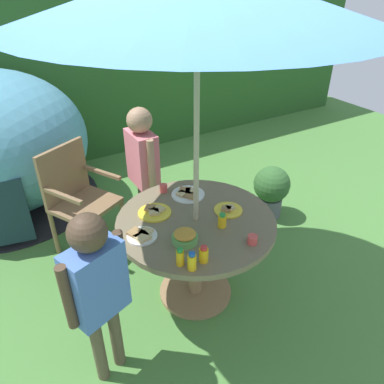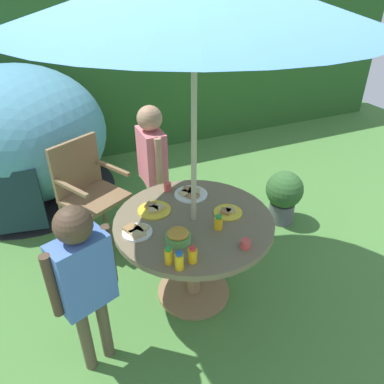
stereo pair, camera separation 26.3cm
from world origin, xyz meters
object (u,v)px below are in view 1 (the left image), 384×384
plate_center_back (228,210)px  potted_plant (271,189)px  plate_near_left (188,194)px  cup_far (163,188)px  juice_bottle_far_left (204,254)px  child_in_blue_shirt (96,282)px  snack_bowl (185,237)px  plate_far_right (155,212)px  juice_bottle_near_right (192,262)px  wooden_chair (77,193)px  juice_bottle_mid_left (180,257)px  garden_table (196,237)px  juice_bottle_mid_right (222,221)px  child_in_pink_shirt (142,159)px  cup_near (252,240)px  plate_center_front (142,235)px

plate_center_back → potted_plant: bearing=30.8°
plate_near_left → cup_far: size_ratio=4.10×
plate_near_left → juice_bottle_far_left: juice_bottle_far_left is taller
child_in_blue_shirt → snack_bowl: 0.63m
plate_far_right → juice_bottle_near_right: bearing=-95.5°
wooden_chair → juice_bottle_mid_left: wooden_chair is taller
juice_bottle_near_right → juice_bottle_far_left: 0.10m
juice_bottle_near_right → juice_bottle_mid_left: bearing=119.9°
garden_table → potted_plant: (1.22, 0.54, -0.25)m
snack_bowl → plate_near_left: 0.57m
plate_center_back → juice_bottle_far_left: bearing=-140.4°
potted_plant → juice_bottle_mid_right: size_ratio=5.26×
potted_plant → wooden_chair: bearing=164.1°
snack_bowl → plate_center_back: snack_bowl is taller
child_in_pink_shirt → juice_bottle_near_right: (-0.27, -1.32, -0.03)m
plate_far_right → juice_bottle_near_right: (-0.06, -0.63, 0.05)m
plate_center_back → child_in_pink_shirt: bearing=105.6°
plate_far_right → plate_near_left: (0.33, 0.09, 0.00)m
child_in_pink_shirt → child_in_blue_shirt: bearing=-34.2°
snack_bowl → cup_far: (0.16, 0.62, -0.01)m
garden_table → snack_bowl: (-0.19, -0.17, 0.19)m
plate_near_left → juice_bottle_mid_right: (-0.00, -0.47, 0.04)m
garden_table → juice_bottle_mid_left: 0.51m
juice_bottle_far_left → cup_near: bearing=-2.4°
juice_bottle_near_right → juice_bottle_mid_left: 0.08m
juice_bottle_far_left → juice_bottle_mid_right: bearing=38.3°
snack_bowl → child_in_pink_shirt: bearing=80.3°
cup_far → juice_bottle_near_right: bearing=-106.2°
plate_near_left → juice_bottle_mid_right: bearing=-90.3°
child_in_pink_shirt → plate_far_right: bearing=-17.4°
juice_bottle_near_right → plate_center_front: bearing=107.1°
child_in_pink_shirt → plate_center_back: (0.26, -0.93, -0.08)m
child_in_blue_shirt → plate_center_front: child_in_blue_shirt is taller
plate_center_back → juice_bottle_far_left: 0.57m
wooden_chair → cup_near: (0.75, -1.46, 0.20)m
juice_bottle_mid_right → cup_near: 0.26m
potted_plant → plate_far_right: plate_far_right is taller
child_in_pink_shirt → juice_bottle_far_left: child_in_pink_shirt is taller
plate_center_back → cup_far: (-0.28, 0.48, 0.02)m
child_in_pink_shirt → juice_bottle_far_left: (-0.18, -1.30, -0.04)m
juice_bottle_near_right → juice_bottle_far_left: juice_bottle_near_right is taller
plate_far_right → juice_bottle_near_right: juice_bottle_near_right is taller
garden_table → juice_bottle_mid_right: size_ratio=10.78×
juice_bottle_far_left → cup_far: (0.16, 0.84, -0.02)m
plate_near_left → juice_bottle_far_left: bearing=-112.8°
child_in_blue_shirt → cup_far: child_in_blue_shirt is taller
potted_plant → child_in_blue_shirt: 2.24m
juice_bottle_mid_right → cup_far: (-0.14, 0.61, -0.02)m
wooden_chair → juice_bottle_far_left: size_ratio=8.77×
plate_near_left → potted_plant: bearing=12.1°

